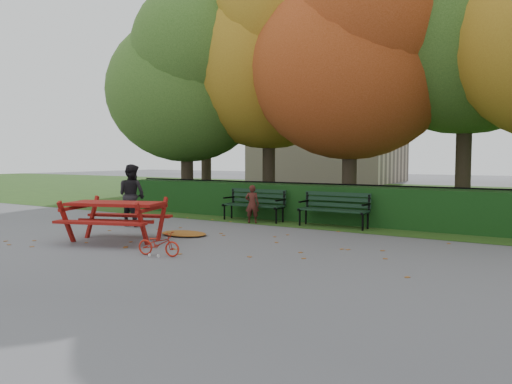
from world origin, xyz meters
The scene contains 18 objects.
ground centered at (0.00, 0.00, 0.00)m, with size 90.00×90.00×0.00m, color slate.
grass_strip centered at (0.00, 14.00, 0.01)m, with size 90.00×90.00×0.00m, color #223E15.
building_left centered at (-9.00, 26.00, 7.50)m, with size 10.00×7.00×15.00m, color #C0AB94.
hedge centered at (0.00, 4.50, 0.50)m, with size 13.00×0.90×1.00m, color black.
iron_fence centered at (0.00, 5.30, 0.54)m, with size 14.00×0.04×1.02m.
tree_a centered at (-5.19, 5.58, 4.52)m, with size 5.88×5.60×7.48m.
tree_b centered at (-2.44, 6.75, 5.40)m, with size 6.72×6.40×8.79m.
tree_c centered at (0.83, 5.96, 4.82)m, with size 6.30×6.00×8.00m.
tree_d centered at (3.88, 7.23, 5.98)m, with size 7.14×6.80×9.58m.
tree_f centered at (-7.13, 9.24, 5.69)m, with size 6.93×6.60×9.19m.
bench_left centered at (-1.30, 3.70, 0.52)m, with size 1.80×0.57×0.88m.
bench_right centered at (1.10, 3.70, 0.52)m, with size 1.80×0.57×0.88m.
picnic_table centered at (-1.97, -0.76, 0.65)m, with size 2.35×2.12×0.95m.
leaf_pile centered at (-1.28, 0.62, 0.04)m, with size 1.14×0.79×0.08m, color maroon.
leaf_scatter centered at (0.00, 0.30, 0.01)m, with size 9.00×5.70×0.01m, color maroon, non-canonical shape.
child centered at (-1.07, 3.20, 0.52)m, with size 0.38×0.25×1.04m, color #421A15.
adult centered at (-3.43, 1.11, 0.80)m, with size 0.78×0.60×1.60m, color black.
bicycle centered at (-0.10, -1.46, 0.22)m, with size 0.29×0.83×0.44m, color #B01F10.
Camera 1 is at (6.10, -8.05, 1.78)m, focal length 35.00 mm.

